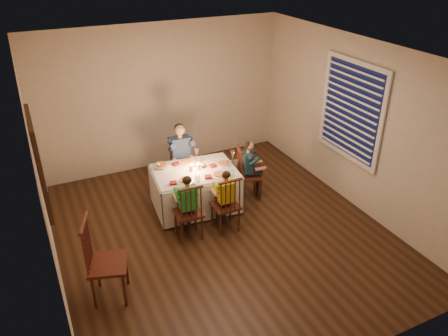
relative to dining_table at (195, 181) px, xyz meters
name	(u,v)px	position (x,y,z in m)	size (l,w,h in m)	color
ground	(222,232)	(0.08, -0.80, -0.47)	(5.00, 5.00, 0.00)	black
wall_left	(42,190)	(-2.17, -0.80, 0.83)	(0.02, 5.00, 2.60)	beige
wall_right	(356,125)	(2.33, -0.80, 0.83)	(0.02, 5.00, 2.60)	beige
wall_back	(162,97)	(0.08, 1.70, 0.83)	(4.50, 0.02, 2.60)	beige
ceiling	(222,54)	(0.08, -0.80, 2.13)	(5.00, 5.00, 0.00)	white
dining_table	(195,181)	(0.00, 0.00, 0.00)	(1.36, 1.05, 0.64)	white
chair_adult	(183,187)	(0.03, 0.68, -0.47)	(0.37, 0.35, 0.91)	#37160F
chair_near_left	(189,236)	(-0.38, -0.67, -0.47)	(0.37, 0.35, 0.91)	#37160F
chair_near_right	(225,228)	(0.17, -0.73, -0.47)	(0.37, 0.35, 0.91)	#37160F
chair_end	(248,197)	(0.90, -0.09, -0.47)	(0.37, 0.35, 0.91)	#37160F
chair_extra	(113,295)	(-1.65, -1.38, -0.47)	(0.45, 0.43, 1.10)	#37160F
adult	(183,187)	(0.03, 0.68, -0.47)	(0.41, 0.37, 1.16)	#31507B
child_green	(189,236)	(-0.38, -0.67, -0.47)	(0.32, 0.29, 1.00)	green
child_yellow	(225,228)	(0.17, -0.73, -0.47)	(0.30, 0.28, 0.98)	gold
child_teal	(248,197)	(0.90, -0.09, -0.47)	(0.32, 0.29, 1.00)	#1B3943
setting_adult	(188,162)	(-0.01, 0.28, 0.20)	(0.26, 0.26, 0.02)	white
setting_green	(185,181)	(-0.26, -0.26, 0.20)	(0.26, 0.26, 0.02)	white
setting_yellow	(220,175)	(0.27, -0.32, 0.20)	(0.26, 0.26, 0.02)	white
setting_teal	(224,164)	(0.48, -0.03, 0.20)	(0.26, 0.26, 0.02)	white
candle_left	(191,168)	(-0.06, 0.01, 0.24)	(0.06, 0.06, 0.10)	silver
candle_right	(199,167)	(0.06, -0.01, 0.24)	(0.06, 0.06, 0.10)	silver
squash	(158,165)	(-0.48, 0.31, 0.24)	(0.09, 0.09, 0.09)	#FBFF43
orange_fruit	(203,165)	(0.15, 0.03, 0.23)	(0.08, 0.08, 0.08)	#FF6315
serving_bowl	(162,166)	(-0.43, 0.30, 0.22)	(0.22, 0.22, 0.06)	white
wall_mirror	(39,163)	(-2.13, -0.50, 1.03)	(0.06, 0.95, 1.15)	black
window_blinds	(351,111)	(2.29, -0.70, 1.03)	(0.07, 1.34, 1.54)	#0D1234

